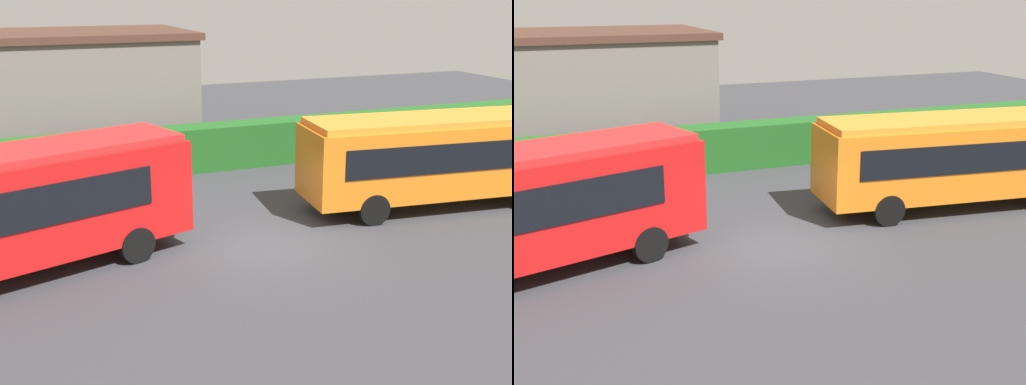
# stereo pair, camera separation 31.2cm
# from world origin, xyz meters

# --- Properties ---
(ground_plane) EXTENTS (64.00, 64.00, 0.00)m
(ground_plane) POSITION_xyz_m (0.00, 0.00, 0.00)
(ground_plane) COLOR #38383D
(bus_red) EXTENTS (9.64, 5.05, 3.31)m
(bus_red) POSITION_xyz_m (-6.76, 0.33, 1.90)
(bus_red) COLOR red
(bus_red) RESTS_ON ground_plane
(bus_orange) EXTENTS (9.64, 3.55, 3.09)m
(bus_orange) POSITION_xyz_m (6.83, 1.14, 1.79)
(bus_orange) COLOR orange
(bus_orange) RESTS_ON ground_plane
(person_left) EXTENTS (0.52, 0.49, 1.67)m
(person_left) POSITION_xyz_m (-6.26, 3.31, 0.87)
(person_left) COLOR olive
(person_left) RESTS_ON ground_plane
(person_center) EXTENTS (0.55, 0.44, 1.70)m
(person_center) POSITION_xyz_m (4.91, 3.14, 0.89)
(person_center) COLOR #4C6B47
(person_center) RESTS_ON ground_plane
(person_right) EXTENTS (0.47, 0.33, 1.81)m
(person_right) POSITION_xyz_m (6.05, 5.51, 0.96)
(person_right) COLOR silver
(person_right) RESTS_ON ground_plane
(person_far) EXTENTS (0.54, 0.42, 1.84)m
(person_far) POSITION_xyz_m (6.41, 3.91, 0.97)
(person_far) COLOR maroon
(person_far) RESTS_ON ground_plane
(hedge_row) EXTENTS (44.00, 1.36, 1.79)m
(hedge_row) POSITION_xyz_m (0.00, 8.67, 0.89)
(hedge_row) COLOR #1F5A1F
(hedge_row) RESTS_ON ground_plane
(depot_building) EXTENTS (9.66, 7.14, 5.30)m
(depot_building) POSITION_xyz_m (-3.09, 14.17, 2.66)
(depot_building) COLOR slate
(depot_building) RESTS_ON ground_plane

